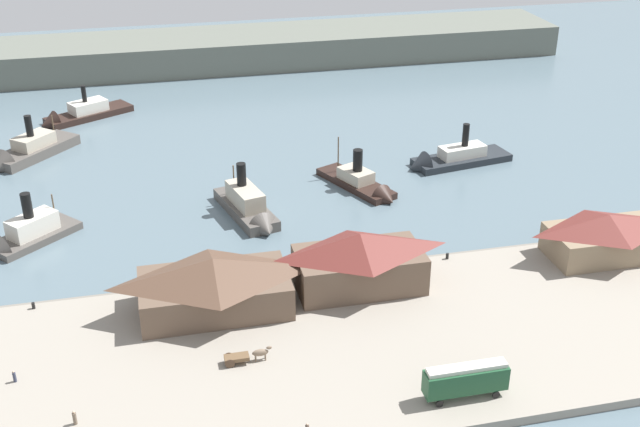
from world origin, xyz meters
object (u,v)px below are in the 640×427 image
Objects in this scene: mooring_post_west at (447,256)px; mooring_post_east at (33,306)px; ferry_shed_east_terminal at (359,260)px; ferry_moored_east at (250,208)px; ferry_moored_west at (26,152)px; ferry_departing_north at (448,160)px; ferry_shed_central_terminal at (606,235)px; horse_cart at (245,356)px; ferry_mid_harbor at (364,184)px; pedestrian_walking_east at (75,418)px; ferry_approaching_east at (78,115)px; street_tram at (466,379)px; pedestrian_standing_center at (14,377)px; ferry_near_quay at (23,237)px; ferry_shed_customs_shed at (214,283)px.

mooring_post_west is 1.00× the size of mooring_post_east.
ferry_moored_east is (-11.52, 26.85, -3.67)m from ferry_shed_east_terminal.
ferry_moored_west reaches higher than ferry_departing_north.
horse_cart is (-56.28, -13.90, -2.54)m from ferry_shed_central_terminal.
ferry_moored_west is 82.46m from ferry_departing_north.
ferry_mid_harbor is at bearing 72.93° from ferry_shed_east_terminal.
ferry_mid_harbor is (-19.02, -7.57, 0.09)m from ferry_departing_north.
ferry_moored_east is at bearing 60.96° from pedestrian_walking_east.
ferry_moored_east reaches higher than mooring_post_east.
ferry_approaching_east is (8.92, 20.94, -0.29)m from ferry_moored_west.
street_tram is 52.36m from pedestrian_standing_center.
ferry_approaching_east is 57.56m from ferry_near_quay.
ferry_moored_east reaches higher than horse_cart.
horse_cart is at bearing -80.09° from ferry_shed_customs_shed.
ferry_moored_west is (-5.56, 73.17, -0.40)m from pedestrian_standing_center.
mooring_post_east is at bearing 104.61° from pedestrian_walking_east.
horse_cart is at bearing -53.06° from ferry_near_quay.
horse_cart is 20.79m from pedestrian_walking_east.
pedestrian_walking_east is at bearing -137.68° from ferry_departing_north.
pedestrian_standing_center is at bearing -157.48° from ferry_shed_customs_shed.
ferry_shed_customs_shed is at bearing 136.27° from street_tram.
street_tram is 10.82× the size of mooring_post_east.
ferry_departing_north is 1.14× the size of ferry_moored_east.
ferry_shed_customs_shed is 13.12× the size of pedestrian_standing_center.
pedestrian_walking_east is at bearing -161.18° from horse_cart.
ferry_departing_north reaches higher than pedestrian_standing_center.
street_tram is 0.45× the size of ferry_departing_north.
ferry_departing_north is 1.40× the size of ferry_near_quay.
ferry_moored_west is (-55.90, 87.49, -2.20)m from street_tram.
ferry_departing_north is (73.34, 36.12, -0.51)m from mooring_post_east.
mooring_post_east is 0.04× the size of ferry_departing_north.
ferry_approaching_east reaches higher than horse_cart.
ferry_shed_east_terminal reaches higher than street_tram.
ferry_moored_east is at bearing 113.22° from ferry_shed_east_terminal.
ferry_shed_central_terminal is 78.75m from pedestrian_walking_east.
ferry_mid_harbor is (10.13, 32.98, -4.24)m from ferry_shed_east_terminal.
ferry_shed_customs_shed is 11.29× the size of pedestrian_walking_east.
ferry_near_quay reaches higher than mooring_post_west.
ferry_near_quay is at bearing 135.72° from ferry_shed_customs_shed.
ferry_moored_west is (-6.30, 57.48, -0.15)m from mooring_post_east.
horse_cart is 41.03m from ferry_moored_east.
ferry_shed_customs_shed is 1.06× the size of ferry_mid_harbor.
ferry_near_quay is at bearing 163.54° from ferry_shed_central_terminal.
ferry_moored_east is (33.41, 38.11, -0.10)m from pedestrian_standing_center.
pedestrian_standing_center is at bearing -92.71° from mooring_post_east.
ferry_moored_west is (-65.47, 57.40, -0.15)m from mooring_post_west.
mooring_post_west is (52.71, 24.87, -0.37)m from pedestrian_walking_east.
ferry_departing_north is (-9.08, 40.30, -3.53)m from ferry_shed_central_terminal.
ferry_moored_west reaches higher than street_tram.
ferry_departing_north is (14.17, 36.04, -0.51)m from mooring_post_west.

